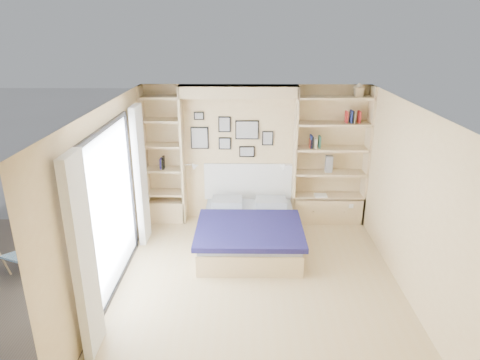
{
  "coord_description": "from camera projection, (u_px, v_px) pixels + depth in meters",
  "views": [
    {
      "loc": [
        -0.17,
        -5.22,
        3.46
      ],
      "look_at": [
        -0.26,
        0.9,
        1.23
      ],
      "focal_mm": 32.0,
      "sensor_mm": 36.0,
      "label": 1
    }
  ],
  "objects": [
    {
      "name": "photo_gallery",
      "position": [
        230.0,
        135.0,
        7.64
      ],
      "size": [
        1.48,
        0.02,
        0.82
      ],
      "color": "black",
      "rests_on": "ground"
    },
    {
      "name": "ground",
      "position": [
        257.0,
        283.0,
        6.09
      ],
      "size": [
        4.5,
        4.5,
        0.0
      ],
      "primitive_type": "plane",
      "color": "tan",
      "rests_on": "ground"
    },
    {
      "name": "bed",
      "position": [
        249.0,
        230.0,
        7.04
      ],
      "size": [
        1.66,
        2.16,
        1.07
      ],
      "color": "#D9B684",
      "rests_on": "ground"
    },
    {
      "name": "deck",
      "position": [
        7.0,
        281.0,
        6.14
      ],
      "size": [
        3.2,
        4.0,
        0.05
      ],
      "primitive_type": "cube",
      "color": "brown",
      "rests_on": "ground"
    },
    {
      "name": "deck_chair",
      "position": [
        40.0,
        241.0,
        6.36
      ],
      "size": [
        0.82,
        1.02,
        0.89
      ],
      "rotation": [
        0.0,
        0.0,
        -0.38
      ],
      "color": "tan",
      "rests_on": "ground"
    },
    {
      "name": "room_shell",
      "position": [
        233.0,
        176.0,
        7.16
      ],
      "size": [
        4.5,
        4.5,
        4.5
      ],
      "color": "#DDC089",
      "rests_on": "ground"
    },
    {
      "name": "shelf_decor",
      "position": [
        318.0,
        133.0,
        7.44
      ],
      "size": [
        3.53,
        0.23,
        2.03
      ],
      "color": "#993728",
      "rests_on": "ground"
    },
    {
      "name": "reading_lamps",
      "position": [
        238.0,
        166.0,
        7.6
      ],
      "size": [
        1.92,
        0.12,
        0.15
      ],
      "color": "silver",
      "rests_on": "ground"
    }
  ]
}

